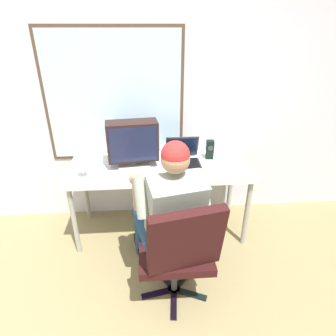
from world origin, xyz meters
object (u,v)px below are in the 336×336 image
(person_seated, at_px, (169,211))
(wine_glass, at_px, (82,168))
(desk, at_px, (160,171))
(desk_speaker, at_px, (210,149))
(office_chair, at_px, (179,248))
(laptop, at_px, (183,156))
(crt_monitor, at_px, (133,142))

(person_seated, bearing_deg, wine_glass, 147.12)
(desk, height_order, desk_speaker, desk_speaker)
(office_chair, xyz_separation_m, desk_speaker, (0.41, 1.02, 0.29))
(person_seated, height_order, laptop, person_seated)
(laptop, distance_m, wine_glass, 0.92)
(office_chair, distance_m, laptop, 1.00)
(desk, height_order, office_chair, office_chair)
(person_seated, bearing_deg, crt_monitor, 113.39)
(desk, xyz_separation_m, person_seated, (0.03, -0.62, -0.02))
(crt_monitor, bearing_deg, desk_speaker, 8.18)
(desk, bearing_deg, desk_speaker, 14.39)
(desk_speaker, bearing_deg, crt_monitor, -171.82)
(desk, height_order, wine_glass, wine_glass)
(desk, distance_m, crt_monitor, 0.38)
(person_seated, relative_size, desk_speaker, 6.86)
(person_seated, distance_m, crt_monitor, 0.77)
(office_chair, bearing_deg, desk, 95.43)
(person_seated, distance_m, desk_speaker, 0.89)
(office_chair, height_order, desk_speaker, office_chair)
(laptop, xyz_separation_m, wine_glass, (-0.89, -0.23, 0.02))
(wine_glass, bearing_deg, person_seated, -32.88)
(office_chair, relative_size, person_seated, 0.74)
(desk, relative_size, person_seated, 1.34)
(desk, xyz_separation_m, crt_monitor, (-0.24, 0.02, 0.30))
(person_seated, relative_size, laptop, 4.02)
(person_seated, bearing_deg, laptop, 74.79)
(laptop, xyz_separation_m, desk_speaker, (0.27, 0.06, 0.03))
(person_seated, distance_m, laptop, 0.73)
(person_seated, height_order, wine_glass, person_seated)
(office_chair, height_order, wine_glass, office_chair)
(office_chair, height_order, person_seated, person_seated)
(crt_monitor, bearing_deg, person_seated, -66.61)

